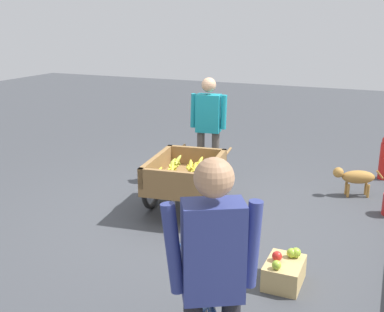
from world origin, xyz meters
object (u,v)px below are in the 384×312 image
Objects in this scene: vendor_person at (208,121)px; fruit_cart at (186,178)px; dog at (355,177)px; mixed_fruit_crate at (284,271)px; cyclist_person at (213,270)px.

fruit_cart is at bearing 7.66° from vendor_person.
dog is at bearing 97.09° from vendor_person.
vendor_person is at bearing -172.34° from fruit_cart.
dog is 1.46× the size of mixed_fruit_crate.
fruit_cart reaches higher than dog.
cyclist_person is at bearing 21.87° from vendor_person.
cyclist_person reaches higher than mixed_fruit_crate.
mixed_fruit_crate is (2.57, -0.37, -0.15)m from dog.
vendor_person is 3.48× the size of mixed_fruit_crate.
mixed_fruit_crate is (1.18, 1.51, -0.32)m from fruit_cart.
dog is 2.60m from mixed_fruit_crate.
vendor_person reaches higher than dog.
dog is (-1.39, 1.88, -0.17)m from fruit_cart.
vendor_person is 0.94× the size of cyclist_person.
fruit_cart is 1.94m from mixed_fruit_crate.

